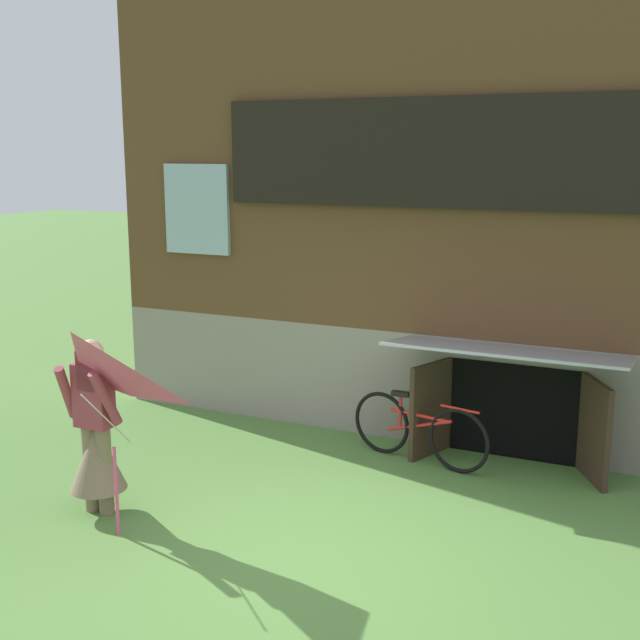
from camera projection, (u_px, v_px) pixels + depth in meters
ground_plane at (303, 559)px, 6.67m from camera, size 60.00×60.00×0.00m
log_house at (480, 185)px, 11.09m from camera, size 7.93×6.36×5.66m
person at (96, 441)px, 7.40m from camera, size 0.61×0.53×1.65m
kite at (74, 387)px, 6.64m from camera, size 1.14×1.06×1.76m
bicycle_red at (419, 430)px, 8.66m from camera, size 1.62×0.40×0.75m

